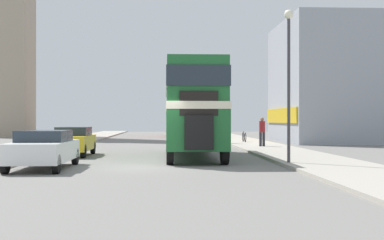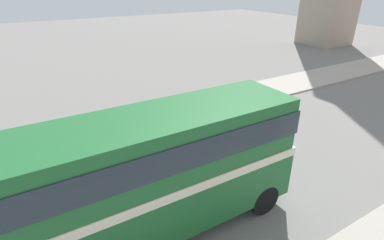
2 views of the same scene
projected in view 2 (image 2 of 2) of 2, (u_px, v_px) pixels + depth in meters
double_decker_bus at (139, 174)px, 8.66m from camera, size 2.45×10.51×4.22m
car_parked_mid at (119, 137)px, 14.40m from camera, size 1.66×4.10×1.40m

